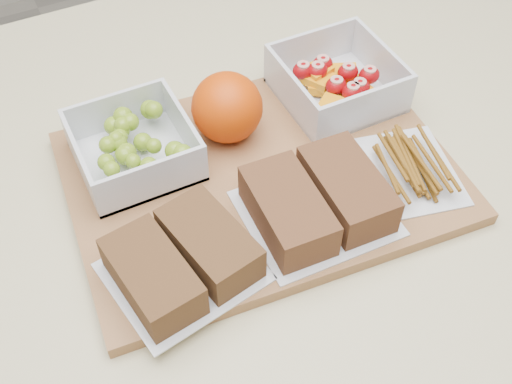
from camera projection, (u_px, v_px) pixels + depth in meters
counter at (255, 372)px, 1.06m from camera, size 1.20×0.90×0.90m
cutting_board at (261, 177)px, 0.72m from camera, size 0.44×0.33×0.02m
grape_container at (135, 146)px, 0.71m from camera, size 0.12×0.12×0.05m
fruit_container at (336, 83)px, 0.78m from camera, size 0.13×0.13×0.06m
orange at (227, 107)px, 0.72m from camera, size 0.08×0.08×0.08m
sandwich_bag_left at (182, 260)px, 0.61m from camera, size 0.16×0.15×0.04m
sandwich_bag_center at (317, 200)px, 0.66m from camera, size 0.15×0.14×0.05m
pretzel_bag at (409, 164)px, 0.70m from camera, size 0.13×0.14×0.03m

